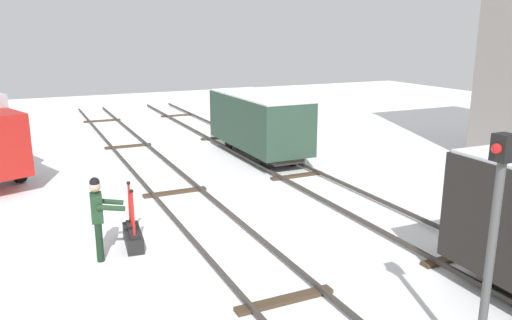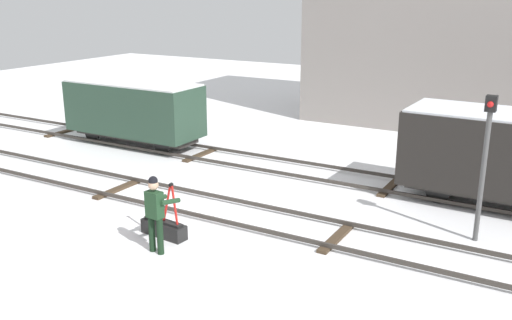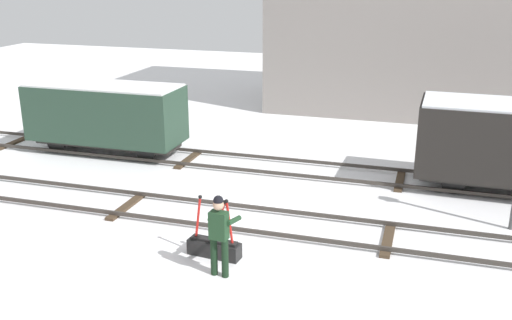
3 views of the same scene
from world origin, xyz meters
TOP-DOWN VIEW (x-y plane):
  - ground_plane at (0.00, 0.00)m, footprint 60.00×60.00m
  - track_main_line at (0.00, 0.00)m, footprint 44.00×1.94m
  - track_siding_near at (0.00, 4.27)m, footprint 44.00×1.94m
  - switch_lever_frame at (-0.21, -1.96)m, footprint 1.27×0.48m
  - rail_worker at (0.22, -2.73)m, footprint 0.59×0.74m
  - freight_car_far_end at (-6.60, 4.27)m, footprint 5.42×1.99m

SIDE VIEW (x-z plane):
  - ground_plane at x=0.00m, z-range 0.00..0.00m
  - track_main_line at x=0.00m, z-range 0.02..0.20m
  - track_siding_near at x=0.00m, z-range 0.02..0.20m
  - switch_lever_frame at x=-0.21m, z-range -0.48..0.97m
  - rail_worker at x=0.22m, z-range 0.12..1.96m
  - freight_car_far_end at x=-6.60m, z-range 0.18..2.63m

